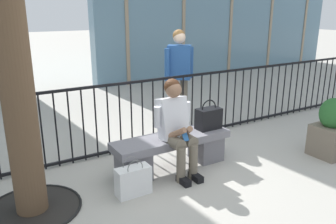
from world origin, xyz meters
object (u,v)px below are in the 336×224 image
(stone_bench, at_px, (172,149))
(planter, at_px, (331,130))
(shopping_bag, at_px, (133,181))
(bystander_at_railing, at_px, (179,73))
(seated_person_with_phone, at_px, (176,124))
(handbag_on_bench, at_px, (209,118))

(stone_bench, relative_size, planter, 1.88)
(shopping_bag, distance_m, bystander_at_railing, 2.40)
(stone_bench, height_order, bystander_at_railing, bystander_at_railing)
(stone_bench, height_order, planter, planter)
(planter, bearing_deg, seated_person_with_phone, 162.13)
(seated_person_with_phone, bearing_deg, stone_bench, 81.88)
(stone_bench, distance_m, planter, 2.29)
(seated_person_with_phone, height_order, shopping_bag, seated_person_with_phone)
(shopping_bag, distance_m, planter, 2.91)
(shopping_bag, height_order, planter, planter)
(stone_bench, relative_size, shopping_bag, 3.59)
(seated_person_with_phone, bearing_deg, planter, -17.87)
(handbag_on_bench, relative_size, bystander_at_railing, 0.24)
(stone_bench, relative_size, bystander_at_railing, 0.94)
(handbag_on_bench, bearing_deg, planter, -27.61)
(seated_person_with_phone, xyz_separation_m, shopping_bag, (-0.71, -0.22, -0.48))
(stone_bench, xyz_separation_m, handbag_on_bench, (0.58, -0.01, 0.33))
(stone_bench, xyz_separation_m, shopping_bag, (-0.73, -0.35, -0.10))
(stone_bench, distance_m, shopping_bag, 0.81)
(shopping_bag, height_order, bystander_at_railing, bystander_at_railing)
(seated_person_with_phone, relative_size, bystander_at_railing, 0.71)
(stone_bench, height_order, shopping_bag, stone_bench)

